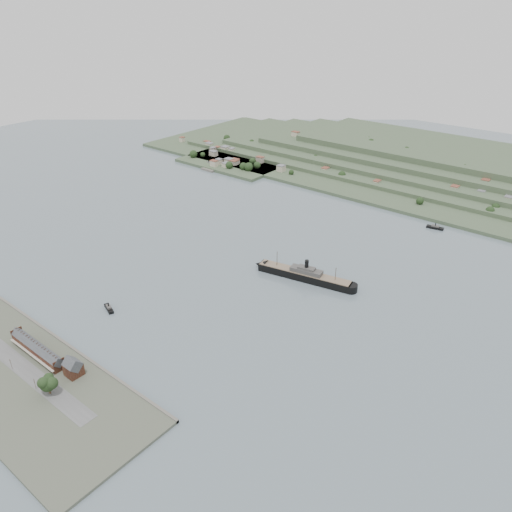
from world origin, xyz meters
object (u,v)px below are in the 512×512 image
Objects in this scene: tugboat at (109,308)px; steamship at (302,274)px; terrace_row at (37,349)px; fig_tree at (47,383)px; gabled_building at (73,367)px.

steamship is at bearing 56.37° from tugboat.
tugboat is (-10.83, 66.57, -5.25)m from terrace_row.
steamship reaches higher than tugboat.
steamship is 6.85× the size of fig_tree.
gabled_building is at bearing -52.31° from tugboat.
fig_tree reaches higher than terrace_row.
terrace_row is at bearing 158.68° from fig_tree.
gabled_building is 1.00× the size of fig_tree.
gabled_building is at bearing 6.12° from terrace_row.
fig_tree is (-40.00, -220.69, 6.32)m from steamship.
tugboat is (-91.85, -138.11, -2.73)m from steamship.
tugboat is (-48.33, 62.54, -6.59)m from gabled_building.
gabled_building is (37.50, 4.02, 1.34)m from terrace_row.
terrace_row is 220.14m from steamship.
steamship is at bearing 77.76° from gabled_building.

